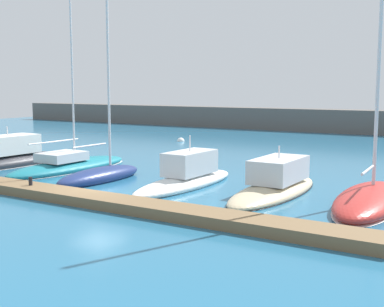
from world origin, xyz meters
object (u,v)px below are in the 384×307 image
object	(u,v)px
motorboat_white_fourth	(187,177)
dock_bollard	(31,181)
sailboat_teal_second	(69,165)
motorboat_charcoal_nearest	(11,158)
sailboat_red_sixth	(369,198)
motorboat_sand_fifth	(276,185)
mooring_buoy_white	(181,141)
sailboat_navy_third	(100,174)

from	to	relation	value
motorboat_white_fourth	dock_bollard	bearing A→B (deg)	138.71
sailboat_teal_second	motorboat_charcoal_nearest	bearing A→B (deg)	99.44
motorboat_white_fourth	dock_bollard	world-z (taller)	motorboat_white_fourth
motorboat_charcoal_nearest	sailboat_teal_second	xyz separation A→B (m)	(5.01, 0.80, -0.23)
sailboat_red_sixth	dock_bollard	bearing A→B (deg)	109.82
motorboat_sand_fifth	sailboat_teal_second	bearing A→B (deg)	90.43
motorboat_charcoal_nearest	mooring_buoy_white	size ratio (longest dim) A/B	12.01
motorboat_charcoal_nearest	motorboat_sand_fifth	bearing A→B (deg)	-86.79
sailboat_navy_third	mooring_buoy_white	xyz separation A→B (m)	(-8.35, 21.67, -0.43)
motorboat_white_fourth	dock_bollard	distance (m)	8.54
mooring_buoy_white	dock_bollard	world-z (taller)	dock_bollard
dock_bollard	sailboat_navy_third	bearing A→B (deg)	84.49
sailboat_red_sixth	mooring_buoy_white	xyz separation A→B (m)	(-23.64, 19.85, -0.39)
motorboat_white_fourth	sailboat_red_sixth	xyz separation A→B (m)	(10.00, 0.37, -0.15)
sailboat_teal_second	sailboat_red_sixth	size ratio (longest dim) A/B	1.08
motorboat_charcoal_nearest	sailboat_red_sixth	xyz separation A→B (m)	(24.96, 0.58, -0.17)
sailboat_teal_second	sailboat_navy_third	bearing A→B (deg)	-113.33
sailboat_teal_second	mooring_buoy_white	world-z (taller)	sailboat_teal_second
motorboat_charcoal_nearest	mooring_buoy_white	world-z (taller)	motorboat_charcoal_nearest
sailboat_navy_third	sailboat_red_sixth	world-z (taller)	sailboat_red_sixth
sailboat_red_sixth	motorboat_sand_fifth	bearing A→B (deg)	82.75
sailboat_teal_second	sailboat_navy_third	world-z (taller)	sailboat_teal_second
sailboat_teal_second	motorboat_sand_fifth	distance (m)	15.05
motorboat_charcoal_nearest	sailboat_teal_second	size ratio (longest dim) A/B	0.48
dock_bollard	motorboat_sand_fifth	bearing A→B (deg)	32.93
sailboat_teal_second	motorboat_white_fourth	distance (m)	9.97
sailboat_red_sixth	sailboat_navy_third	bearing A→B (deg)	93.64
motorboat_sand_fifth	sailboat_red_sixth	bearing A→B (deg)	-94.14
sailboat_red_sixth	dock_bollard	distance (m)	17.11
motorboat_charcoal_nearest	dock_bollard	xyz separation A→B (m)	(9.21, -6.10, 0.14)
motorboat_sand_fifth	sailboat_red_sixth	world-z (taller)	sailboat_red_sixth
sailboat_red_sixth	mooring_buoy_white	distance (m)	30.87
motorboat_charcoal_nearest	sailboat_red_sixth	world-z (taller)	sailboat_red_sixth
motorboat_sand_fifth	dock_bollard	distance (m)	12.94
motorboat_charcoal_nearest	sailboat_red_sixth	distance (m)	24.97
sailboat_navy_third	motorboat_white_fourth	bearing A→B (deg)	-74.21
sailboat_navy_third	motorboat_sand_fifth	distance (m)	10.61
mooring_buoy_white	sailboat_teal_second	bearing A→B (deg)	-79.36
sailboat_teal_second	sailboat_red_sixth	bearing A→B (deg)	-90.30
mooring_buoy_white	motorboat_sand_fifth	bearing A→B (deg)	-46.14
motorboat_sand_fifth	sailboat_red_sixth	distance (m)	4.91
sailboat_navy_third	mooring_buoy_white	bearing A→B (deg)	21.54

